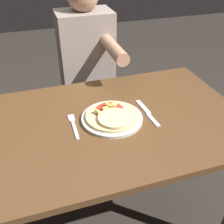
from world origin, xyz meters
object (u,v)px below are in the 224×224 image
object	(u,v)px
plate	(112,118)
person_diner	(88,69)
pizza	(112,115)
fork	(73,125)
knife	(148,113)
dining_table	(104,142)

from	to	relation	value
plate	person_diner	size ratio (longest dim) A/B	0.22
pizza	fork	world-z (taller)	pizza
fork	person_diner	distance (m)	0.65
pizza	fork	distance (m)	0.17
fork	knife	xyz separation A→B (m)	(0.34, -0.02, 0.00)
dining_table	pizza	xyz separation A→B (m)	(0.04, -0.00, 0.14)
plate	pizza	distance (m)	0.02
dining_table	person_diner	distance (m)	0.63
pizza	knife	xyz separation A→B (m)	(0.17, -0.00, -0.02)
plate	dining_table	bearing A→B (deg)	-179.19
fork	knife	bearing A→B (deg)	-2.97
pizza	person_diner	size ratio (longest dim) A/B	0.19
dining_table	plate	world-z (taller)	plate
dining_table	person_diner	bearing A→B (deg)	83.30
plate	fork	bearing A→B (deg)	175.99
pizza	person_diner	world-z (taller)	person_diner
fork	person_diner	size ratio (longest dim) A/B	0.14
dining_table	fork	bearing A→B (deg)	174.56
dining_table	fork	xyz separation A→B (m)	(-0.13, 0.01, 0.12)
knife	person_diner	xyz separation A→B (m)	(-0.14, 0.63, -0.05)
plate	knife	size ratio (longest dim) A/B	1.22
pizza	fork	xyz separation A→B (m)	(-0.17, 0.02, -0.02)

